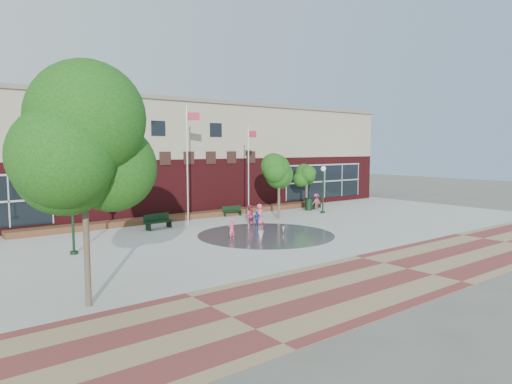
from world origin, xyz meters
TOP-DOWN VIEW (x-y plane):
  - ground at (0.00, 0.00)m, footprint 120.00×120.00m
  - plaza_concrete at (0.00, 4.00)m, footprint 46.00×18.00m
  - paver_band at (0.00, -7.00)m, footprint 46.00×6.00m
  - splash_pad at (0.00, 3.00)m, footprint 8.40×8.40m
  - library_building at (0.00, 17.48)m, footprint 44.40×10.40m
  - flower_bed at (0.00, 11.60)m, footprint 26.00×1.20m
  - flagpole_left at (-1.91, 9.20)m, footprint 0.90×0.45m
  - flagpole_right at (2.98, 8.71)m, footprint 0.87×0.15m
  - lamp_left at (-10.89, 4.94)m, footprint 0.43×0.43m
  - lamp_right at (9.64, 7.47)m, footprint 0.41×0.41m
  - bench_left at (-4.31, 8.97)m, footprint 2.10×0.97m
  - bench_mid at (2.88, 10.75)m, footprint 1.64×0.72m
  - bench_right at (11.23, 9.87)m, footprint 1.70×1.06m
  - trash_can at (9.90, 9.38)m, footprint 0.66×0.66m
  - tree_big_left at (-12.75, -3.20)m, footprint 4.77×4.77m
  - tree_mid at (4.83, 7.42)m, footprint 2.84×2.84m
  - tree_small_right at (10.54, 10.33)m, footprint 2.23×2.23m
  - water_jet_a at (-1.72, 1.35)m, footprint 0.35×0.35m
  - water_jet_b at (1.24, 2.78)m, footprint 0.18×0.18m
  - child_splash at (-2.52, 3.07)m, footprint 0.53×0.42m
  - adult_red at (1.28, 6.40)m, footprint 0.75×0.60m
  - adult_pink at (2.14, 6.35)m, footprint 0.77×0.56m
  - child_blue at (1.52, 5.84)m, footprint 0.66×0.33m
  - person_bench at (10.81, 9.40)m, footprint 0.94×0.58m

SIDE VIEW (x-z plane):
  - ground at x=0.00m, z-range 0.00..0.00m
  - flower_bed at x=0.00m, z-range -0.20..0.20m
  - water_jet_a at x=-1.72m, z-range -0.34..0.34m
  - water_jet_b at x=1.24m, z-range -0.21..0.21m
  - plaza_concrete at x=0.00m, z-range 0.00..0.01m
  - paver_band at x=0.00m, z-range 0.00..0.01m
  - splash_pad at x=0.00m, z-range 0.00..0.01m
  - bench_mid at x=2.88m, z-range -0.14..0.66m
  - bench_right at x=11.23m, z-range -0.15..0.68m
  - bench_left at x=-4.31m, z-range -0.18..0.84m
  - child_blue at x=1.52m, z-range 0.00..1.08m
  - trash_can at x=9.90m, z-range 0.01..1.09m
  - child_splash at x=-2.52m, z-range 0.00..1.28m
  - person_bench at x=10.81m, z-range 0.00..1.40m
  - adult_red at x=1.28m, z-range 0.00..1.45m
  - adult_pink at x=2.14m, z-range 0.00..1.46m
  - lamp_right at x=9.64m, z-range 0.47..4.35m
  - lamp_left at x=-10.89m, z-range 0.49..4.52m
  - tree_small_right at x=10.54m, z-range 0.87..4.68m
  - tree_mid at x=4.83m, z-range 1.09..5.88m
  - flagpole_right at x=2.98m, z-range 0.41..7.45m
  - flagpole_left at x=-1.91m, z-range 0.47..8.70m
  - library_building at x=0.00m, z-range 0.04..9.24m
  - tree_big_left at x=-12.75m, z-range 1.64..9.26m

